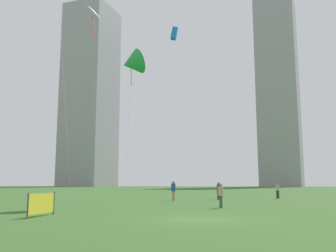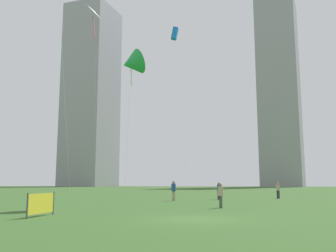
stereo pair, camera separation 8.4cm
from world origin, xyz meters
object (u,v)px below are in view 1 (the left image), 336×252
Objects in this scene: event_banner at (42,204)px; kite_flying_0 at (174,34)px; person_standing_0 at (278,189)px; distant_highrise_0 at (90,95)px; person_standing_1 at (221,194)px; person_standing_3 at (219,190)px; kite_flying_1 at (131,63)px; kite_flying_2 at (94,16)px; person_standing_2 at (173,189)px; distant_highrise_1 at (278,91)px.

kite_flying_0 is at bearing 85.23° from event_banner.
event_banner is at bearing -94.77° from kite_flying_0.
person_standing_0 is 0.68× the size of event_banner.
person_standing_0 is 27.87m from event_banner.
distant_highrise_0 is (-59.52, 108.34, 37.86)m from person_standing_0.
person_standing_1 is 0.02× the size of distant_highrise_0.
person_standing_3 is 15.61m from kite_flying_1.
person_standing_0 is 7.20m from person_standing_3.
kite_flying_1 is 5.94m from kite_flying_2.
person_standing_3 is at bearing 56.23° from person_standing_0.
event_banner is at bearing 83.53° from person_standing_0.
person_standing_3 is at bearing 53.38° from kite_flying_1.
person_standing_0 reaches higher than person_standing_1.
person_standing_2 is 0.74× the size of event_banner.
person_standing_3 is 0.02× the size of distant_highrise_0.
kite_flying_0 is 27.83m from kite_flying_1.
event_banner is at bearing -82.66° from kite_flying_2.
person_standing_1 is (-6.22, -15.72, -0.02)m from person_standing_0.
kite_flying_2 is (-3.58, 0.80, 4.68)m from kite_flying_1.
kite_flying_1 is at bearing -56.64° from distant_highrise_0.
person_standing_0 is at bearing -48.76° from distant_highrise_0.
distant_highrise_1 is (24.84, 109.61, 36.37)m from person_standing_3.
person_standing_0 is 28.82m from kite_flying_0.
distant_highrise_1 is (24.78, 121.81, 36.41)m from person_standing_1.
event_banner is (-2.93, -35.13, -23.46)m from kite_flying_0.
person_standing_1 is 0.90× the size of person_standing_2.
distant_highrise_0 reaches higher than kite_flying_1.
distant_highrise_1 is at bearing 71.79° from kite_flying_0.
distant_highrise_1 is at bearing 10.80° from distant_highrise_0.
kite_flying_2 is (-10.59, 3.66, 15.11)m from person_standing_1.
event_banner is at bearing -59.00° from distant_highrise_0.
distant_highrise_1 is (31.00, 94.21, 13.27)m from kite_flying_0.
kite_flying_0 is 42.34m from event_banner.
person_standing_3 is (4.23, 3.04, -0.06)m from person_standing_2.
distant_highrise_1 is 138.66m from event_banner.
distant_highrise_0 is (-49.00, 114.89, 37.78)m from person_standing_2.
distant_highrise_1 is at bearing -72.93° from person_standing_0.
person_standing_3 reaches higher than person_standing_1.
person_standing_2 is at bearing -124.21° from person_standing_3.
person_standing_2 is 12.40m from kite_flying_1.
kite_flying_1 is at bearing 78.38° from event_banner.
person_standing_0 is 0.98× the size of person_standing_3.
kite_flying_1 reaches higher than event_banner.
event_banner is (-15.37, -23.25, -0.34)m from person_standing_0.
person_standing_3 reaches higher than person_standing_0.
event_banner is (-9.15, -7.53, -0.31)m from person_standing_1.
person_standing_2 is at bearing 66.69° from kite_flying_1.
distant_highrise_0 is (-53.29, 124.06, 37.89)m from person_standing_1.
person_standing_3 is 28.44m from kite_flying_0.
kite_flying_1 reaches higher than person_standing_3.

